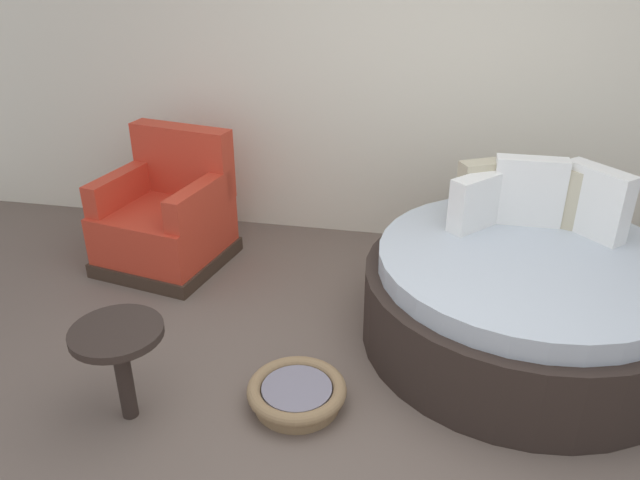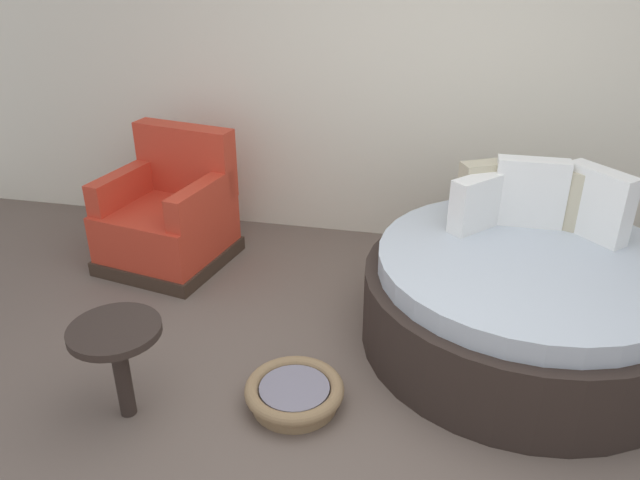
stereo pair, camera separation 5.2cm
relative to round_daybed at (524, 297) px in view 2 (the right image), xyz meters
The scene contains 6 objects.
ground_plane 1.27m from the round_daybed, 126.07° to the right, with size 8.00×8.00×0.02m, color #66564C.
back_wall 1.90m from the round_daybed, 118.80° to the left, with size 8.00×0.12×2.92m, color silver.
round_daybed is the anchor object (origin of this frame).
red_armchair 2.47m from the round_daybed, 167.77° to the left, with size 0.94×0.94×0.94m.
pet_basket 1.43m from the round_daybed, 144.73° to the right, with size 0.51×0.51×0.13m.
side_table 2.23m from the round_daybed, 151.74° to the right, with size 0.44×0.44×0.52m.
Camera 2 is at (0.22, -2.22, 2.20)m, focal length 34.90 mm.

